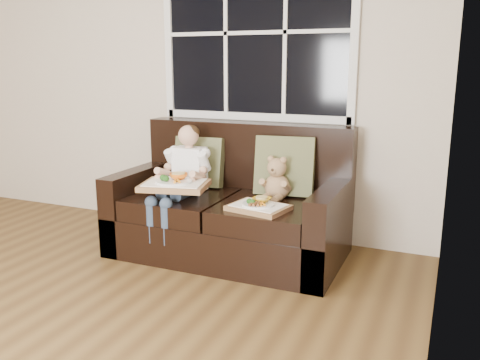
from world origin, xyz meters
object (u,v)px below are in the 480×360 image
at_px(tray_left, 175,184).
at_px(tray_right, 259,206).
at_px(loveseat, 232,212).
at_px(teddy_bear, 277,181).
at_px(child, 184,171).

distance_m(tray_left, tray_right, 0.64).
bearing_deg(loveseat, tray_left, -132.56).
distance_m(teddy_bear, tray_left, 0.74).
distance_m(loveseat, teddy_bear, 0.44).
bearing_deg(teddy_bear, tray_right, -88.46).
bearing_deg(tray_left, teddy_bear, 14.58).
distance_m(teddy_bear, tray_right, 0.34).
distance_m(loveseat, child, 0.48).
height_order(child, tray_right, child).
height_order(loveseat, tray_left, loveseat).
height_order(loveseat, child, child).
distance_m(child, tray_left, 0.22).
relative_size(tray_left, tray_right, 1.24).
bearing_deg(teddy_bear, tray_left, -147.99).
relative_size(child, tray_left, 1.48).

